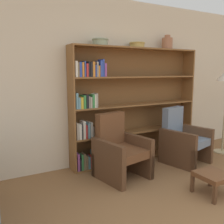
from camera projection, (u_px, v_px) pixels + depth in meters
name	position (u px, v px, depth m)	size (l,w,h in m)	color
wall_back	(117.00, 82.00, 4.34)	(12.00, 0.06, 2.75)	beige
bookshelf	(125.00, 107.00, 4.30)	(2.42, 0.30, 1.96)	brown
bowl_olive	(100.00, 42.00, 3.87)	(0.26, 0.26, 0.11)	gray
bowl_cream	(137.00, 45.00, 4.20)	(0.27, 0.27, 0.09)	tan
vase_tall	(167.00, 43.00, 4.51)	(0.19, 0.19, 0.25)	#A36647
armchair_leather	(120.00, 151.00, 3.71)	(0.76, 0.79, 0.94)	brown
armchair_cushioned	(183.00, 140.00, 4.31)	(0.79, 0.82, 0.94)	brown
footstool	(213.00, 177.00, 3.18)	(0.39, 0.39, 0.29)	brown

